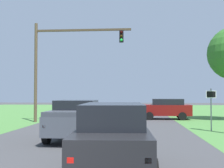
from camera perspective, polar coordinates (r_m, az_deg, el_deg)
The scene contains 6 objects.
ground_plane at distance 15.43m, azimuth -3.12°, elevation -10.11°, with size 120.00×120.00×0.00m, color #424244.
red_suv_near at distance 8.39m, azimuth 0.18°, elevation -10.06°, with size 2.28×4.65×1.92m.
pickup_truck_lead at distance 14.53m, azimuth -6.75°, elevation -6.75°, with size 2.38×5.21×1.89m.
traffic_light at distance 23.68m, azimuth -9.93°, elevation 5.27°, with size 7.66×0.40×7.81m.
keep_moving_sign at distance 18.55m, azimuth 18.56°, elevation -3.63°, with size 0.60×0.09×2.52m.
crossing_suv_far at distance 26.27m, azimuth 10.30°, elevation -4.66°, with size 4.46×2.15×1.77m.
Camera 1 is at (2.00, -4.55, 2.18)m, focal length 47.42 mm.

